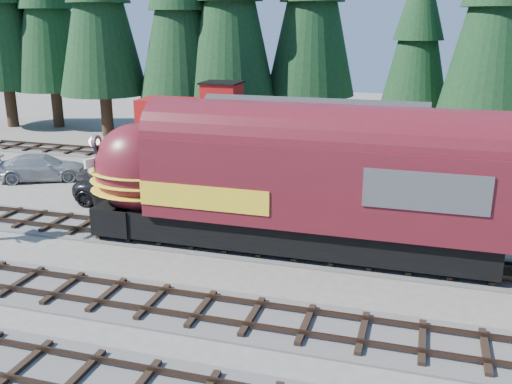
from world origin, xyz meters
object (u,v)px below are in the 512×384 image
(pickup_truck_b, at_px, (42,167))
(caboose, at_px, (210,126))
(locomotive, at_px, (276,187))
(pickup_truck_a, at_px, (132,189))
(depot, at_px, (300,150))

(pickup_truck_b, bearing_deg, caboose, -74.51)
(locomotive, bearing_deg, pickup_truck_b, 158.12)
(pickup_truck_a, bearing_deg, caboose, -2.47)
(depot, xyz_separation_m, pickup_truck_b, (-16.17, 0.15, -2.17))
(locomotive, xyz_separation_m, pickup_truck_b, (-16.57, 6.65, -2.00))
(locomotive, height_order, pickup_truck_a, locomotive)
(depot, height_order, locomotive, depot)
(depot, bearing_deg, pickup_truck_a, -163.18)
(locomotive, distance_m, pickup_truck_b, 17.97)
(caboose, bearing_deg, pickup_truck_a, -93.34)
(depot, distance_m, pickup_truck_a, 9.16)
(caboose, distance_m, pickup_truck_a, 10.24)
(depot, xyz_separation_m, caboose, (-7.94, 7.50, -0.43))
(caboose, xyz_separation_m, pickup_truck_b, (-8.23, -7.35, -1.74))
(pickup_truck_b, bearing_deg, pickup_truck_a, -135.97)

